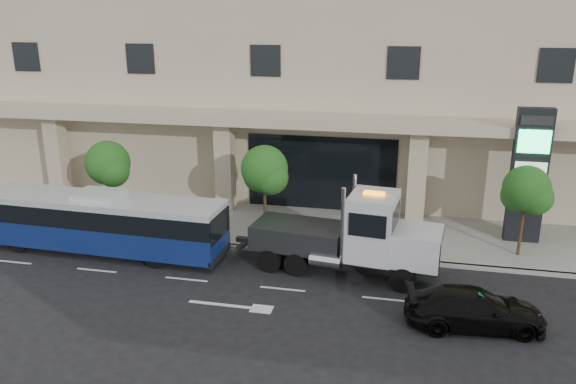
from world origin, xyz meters
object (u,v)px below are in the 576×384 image
Objects in this scene: black_sedan at (475,309)px; signage_pylon at (528,175)px; tow_truck at (353,237)px; city_bus at (102,221)px.

signage_pylon is at bearing -25.82° from black_sedan.
tow_truck reaches higher than black_sedan.
city_bus is at bearing -165.06° from signage_pylon.
tow_truck is 9.03m from signage_pylon.
city_bus is 11.19m from tow_truck.
tow_truck is 1.88× the size of black_sedan.
tow_truck reaches higher than city_bus.
tow_truck is 5.66m from black_sedan.
signage_pylon is (7.38, 4.93, 1.68)m from tow_truck.
black_sedan is (15.69, -3.23, -0.77)m from city_bus.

